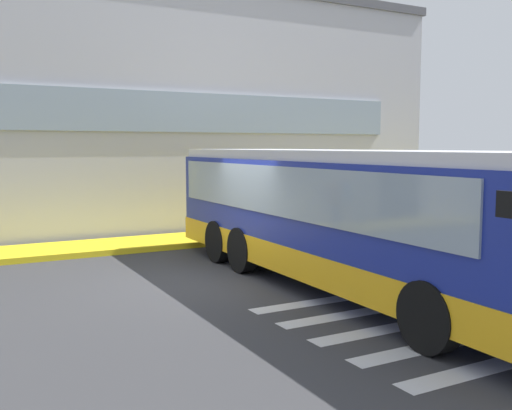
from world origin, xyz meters
name	(u,v)px	position (x,y,z in m)	size (l,w,h in m)	color
ground_plane	(206,282)	(0.00, 0.00, -0.01)	(80.00, 90.00, 0.02)	#353538
bay_paint_stripes	(428,321)	(2.00, -4.20, 0.00)	(4.40, 3.96, 0.01)	silver
terminal_building	(58,113)	(-0.70, 11.65, 3.97)	(25.06, 13.80, 7.96)	#B7B7BC
boarding_curb	(135,244)	(0.00, 4.80, 0.07)	(27.26, 2.00, 0.15)	yellow
bus_main_foreground	(346,220)	(2.21, -1.76, 1.33)	(3.27, 10.98, 2.70)	navy
safety_bollard_yellow	(218,231)	(1.95, 3.60, 0.45)	(0.18, 0.18, 0.90)	yellow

